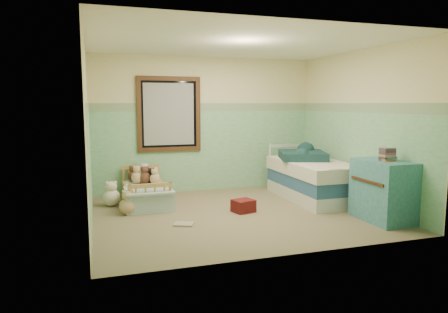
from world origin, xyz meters
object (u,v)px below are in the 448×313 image
object	(u,v)px
plush_floor_cream	(112,198)
red_pillow	(243,206)
toddler_bed_frame	(146,198)
plush_floor_tan	(128,206)
twin_bed_frame	(313,193)
dresser	(383,191)
floor_book	(184,224)

from	to	relation	value
plush_floor_cream	red_pillow	xyz separation A→B (m)	(1.90, -0.99, -0.04)
toddler_bed_frame	plush_floor_cream	bearing A→B (deg)	-178.18
plush_floor_tan	twin_bed_frame	size ratio (longest dim) A/B	0.14
plush_floor_tan	twin_bed_frame	bearing A→B (deg)	1.00
plush_floor_cream	dresser	world-z (taller)	dresser
toddler_bed_frame	floor_book	distance (m)	1.44
plush_floor_tan	dresser	bearing A→B (deg)	-22.46
twin_bed_frame	dresser	size ratio (longest dim) A/B	2.11
plush_floor_cream	red_pillow	distance (m)	2.14
twin_bed_frame	floor_book	distance (m)	2.59
toddler_bed_frame	twin_bed_frame	size ratio (longest dim) A/B	0.73
twin_bed_frame	dresser	bearing A→B (deg)	-79.45
twin_bed_frame	plush_floor_cream	bearing A→B (deg)	170.66
plush_floor_cream	twin_bed_frame	xyz separation A→B (m)	(3.34, -0.55, -0.03)
dresser	toddler_bed_frame	bearing A→B (deg)	146.51
toddler_bed_frame	dresser	bearing A→B (deg)	-33.49
plush_floor_tan	twin_bed_frame	xyz separation A→B (m)	(3.13, 0.05, -0.01)
plush_floor_cream	dresser	bearing A→B (deg)	-29.12
toddler_bed_frame	plush_floor_cream	world-z (taller)	plush_floor_cream
red_pillow	floor_book	distance (m)	1.09
toddler_bed_frame	red_pillow	distance (m)	1.69
plush_floor_cream	plush_floor_tan	world-z (taller)	plush_floor_cream
toddler_bed_frame	plush_floor_tan	world-z (taller)	plush_floor_tan
plush_floor_tan	plush_floor_cream	bearing A→B (deg)	108.85
dresser	floor_book	size ratio (longest dim) A/B	3.29
toddler_bed_frame	floor_book	world-z (taller)	toddler_bed_frame
toddler_bed_frame	plush_floor_tan	size ratio (longest dim) A/B	5.32
floor_book	toddler_bed_frame	bearing A→B (deg)	126.61
twin_bed_frame	floor_book	world-z (taller)	twin_bed_frame
plush_floor_tan	twin_bed_frame	distance (m)	3.13
plush_floor_tan	floor_book	distance (m)	1.04
twin_bed_frame	red_pillow	xyz separation A→B (m)	(-1.44, -0.44, -0.02)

